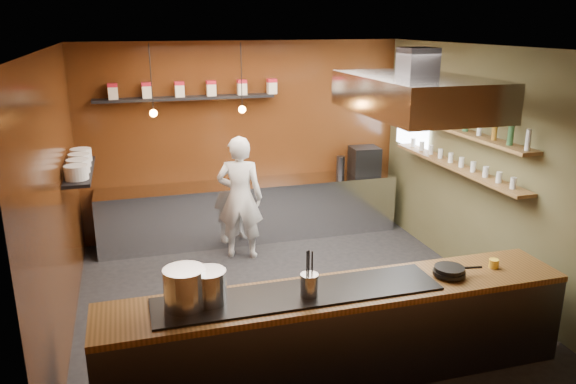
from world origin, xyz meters
name	(u,v)px	position (x,y,z in m)	size (l,w,h in m)	color
floor	(291,300)	(0.00, 0.00, 0.00)	(5.00, 5.00, 0.00)	black
back_wall	(245,140)	(0.00, 2.50, 1.50)	(5.00, 5.00, 0.00)	#3A1E0A
left_wall	(58,201)	(-2.50, 0.00, 1.50)	(5.00, 5.00, 0.00)	#3A1E0A
right_wall	(480,167)	(2.50, 0.00, 1.50)	(5.00, 5.00, 0.00)	#4D4B2C
ceiling	(291,47)	(0.00, 0.00, 3.00)	(5.00, 5.00, 0.00)	silver
window_pane	(413,115)	(2.45, 1.70, 1.90)	(1.00, 1.00, 0.00)	white
prep_counter	(251,210)	(0.00, 2.17, 0.45)	(4.60, 0.65, 0.90)	silver
pass_counter	(339,333)	(0.00, -1.60, 0.47)	(4.40, 0.72, 0.94)	#38383D
tin_shelf	(185,98)	(-0.90, 2.36, 2.20)	(2.60, 0.26, 0.04)	black
plate_shelf	(80,171)	(-2.34, 1.00, 1.55)	(0.30, 1.40, 0.04)	black
bottle_shelf_upper	(459,131)	(2.34, 0.30, 1.92)	(0.26, 2.80, 0.04)	olive
bottle_shelf_lower	(455,166)	(2.34, 0.30, 1.45)	(0.26, 2.80, 0.04)	olive
extractor_hood	(416,94)	(1.30, -0.40, 2.51)	(1.20, 2.00, 0.72)	#38383D
pendant_left	(153,109)	(-1.40, 1.70, 2.15)	(0.10, 0.10, 0.95)	black
pendant_right	(242,106)	(-0.20, 1.70, 2.15)	(0.10, 0.10, 0.95)	black
storage_tins	(195,89)	(-0.75, 2.36, 2.33)	(2.43, 0.13, 0.22)	beige
plate_stacks	(79,163)	(-2.34, 1.00, 1.65)	(0.26, 1.16, 0.16)	silver
bottles	(460,120)	(2.34, 0.30, 2.06)	(0.06, 2.66, 0.24)	silver
wine_glasses	(456,160)	(2.34, 0.30, 1.53)	(0.07, 2.37, 0.13)	silver
stockpot_large	(185,288)	(-1.40, -1.57, 1.12)	(0.36, 0.36, 0.35)	silver
stockpot_small	(208,287)	(-1.20, -1.55, 1.09)	(0.32, 0.32, 0.30)	#B4B7BB
utensil_crock	(309,285)	(-0.33, -1.68, 1.04)	(0.16, 0.16, 0.21)	#B8BABF
frying_pan	(450,271)	(1.10, -1.64, 0.98)	(0.48, 0.31, 0.08)	black
butter_jar	(494,263)	(1.63, -1.58, 0.96)	(0.10, 0.10, 0.09)	yellow
espresso_machine	(364,160)	(1.89, 2.18, 1.12)	(0.44, 0.42, 0.44)	black
chef	(240,198)	(-0.30, 1.51, 0.89)	(0.65, 0.42, 1.77)	white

